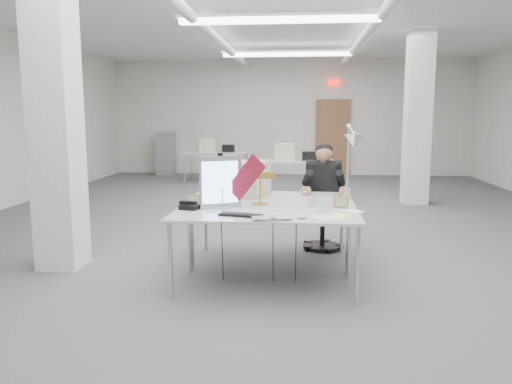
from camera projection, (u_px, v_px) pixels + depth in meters
room_shell at (281, 114)px, 7.23m from camera, size 10.04×14.04×3.24m
desk_main at (265, 214)px, 4.79m from camera, size 1.80×0.90×0.02m
desk_second at (271, 198)px, 5.67m from camera, size 1.80×0.90×0.02m
bg_desk_a at (295, 161)px, 10.18m from camera, size 1.60×0.80×0.02m
bg_desk_b at (216, 153)px, 12.52m from camera, size 1.60×0.80×0.02m
filing_cabinet at (166, 153)px, 14.13m from camera, size 0.45×0.55×1.20m
office_chair at (323, 206)px, 6.25m from camera, size 0.66×0.66×1.11m
seated_person at (324, 179)px, 6.15m from camera, size 0.62×0.70×0.91m
monitor at (220, 182)px, 4.97m from camera, size 0.40×0.21×0.52m
pennant at (246, 178)px, 4.90m from camera, size 0.41×0.19×0.48m
keyboard at (241, 215)px, 4.60m from camera, size 0.42×0.23×0.02m
laptop at (273, 220)px, 4.38m from camera, size 0.40×0.30×0.03m
mouse at (302, 217)px, 4.48m from camera, size 0.10×0.07×0.03m
bankers_lamp at (260, 187)px, 5.17m from camera, size 0.34×0.18×0.37m
desk_phone at (190, 207)px, 4.94m from camera, size 0.22×0.21×0.05m
picture_frame_left at (194, 199)px, 5.20m from camera, size 0.13×0.05×0.10m
picture_frame_right at (341, 202)px, 5.00m from camera, size 0.16×0.07×0.12m
desk_clock at (312, 201)px, 5.10m from camera, size 0.10×0.06×0.09m
paper_stack_a at (328, 218)px, 4.51m from camera, size 0.32×0.37×0.01m
paper_stack_b at (342, 216)px, 4.60m from camera, size 0.19×0.25×0.01m
paper_stack_c at (353, 211)px, 4.82m from camera, size 0.24×0.24×0.01m
beige_monitor at (247, 179)px, 5.69m from camera, size 0.53×0.52×0.40m
architect_lamp at (350, 163)px, 5.26m from camera, size 0.43×0.70×0.85m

